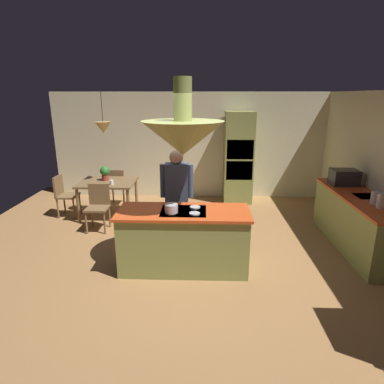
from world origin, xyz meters
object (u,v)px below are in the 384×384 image
at_px(chair_by_back_wall, 117,185).
at_px(canister_sugar, 374,198).
at_px(chair_at_corner, 64,193).
at_px(person_at_island, 177,194).
at_px(dining_table, 108,186).
at_px(oven_tower, 238,158).
at_px(chair_facing_island, 98,204).
at_px(microwave_on_counter, 344,177).
at_px(canister_flour, 381,201).
at_px(cup_on_table, 112,182).
at_px(cooking_pot_on_cooktop, 171,208).
at_px(kitchen_island, 184,240).
at_px(potted_plant_on_table, 105,173).

height_order(chair_by_back_wall, canister_sugar, canister_sugar).
xyz_separation_m(chair_at_corner, canister_sugar, (5.48, -1.70, 0.49)).
bearing_deg(person_at_island, chair_at_corner, 149.88).
bearing_deg(dining_table, chair_by_back_wall, 90.00).
bearing_deg(oven_tower, chair_by_back_wall, -170.64).
xyz_separation_m(chair_facing_island, microwave_on_counter, (4.54, 0.08, 0.54)).
xyz_separation_m(chair_by_back_wall, canister_flour, (4.54, -2.56, 0.50)).
bearing_deg(canister_sugar, cup_on_table, 161.44).
xyz_separation_m(dining_table, person_at_island, (1.55, -1.45, 0.29)).
height_order(person_at_island, microwave_on_counter, person_at_island).
bearing_deg(canister_sugar, dining_table, 159.45).
height_order(dining_table, cooking_pot_on_cooktop, cooking_pot_on_cooktop).
height_order(kitchen_island, chair_facing_island, kitchen_island).
relative_size(kitchen_island, chair_facing_island, 2.17).
bearing_deg(chair_facing_island, microwave_on_counter, 1.01).
bearing_deg(cooking_pot_on_cooktop, canister_flour, 6.61).
distance_m(oven_tower, chair_at_corner, 3.95).
height_order(chair_by_back_wall, chair_at_corner, same).
bearing_deg(chair_facing_island, canister_flour, -14.81).
height_order(dining_table, microwave_on_counter, microwave_on_counter).
bearing_deg(microwave_on_counter, cooking_pot_on_cooktop, -151.50).
bearing_deg(chair_by_back_wall, canister_sugar, 152.30).
bearing_deg(cup_on_table, chair_at_corner, 168.14).
bearing_deg(kitchen_island, canister_sugar, 7.97).
xyz_separation_m(oven_tower, canister_sugar, (1.74, -2.85, -0.06)).
bearing_deg(dining_table, canister_sugar, -20.55).
bearing_deg(microwave_on_counter, potted_plant_on_table, 171.48).
relative_size(person_at_island, chair_facing_island, 1.91).
distance_m(chair_by_back_wall, chair_at_corner, 1.16).
height_order(kitchen_island, oven_tower, oven_tower).
relative_size(person_at_island, chair_by_back_wall, 1.91).
relative_size(kitchen_island, person_at_island, 1.14).
distance_m(dining_table, microwave_on_counter, 4.60).
distance_m(oven_tower, potted_plant_on_table, 3.06).
bearing_deg(chair_at_corner, canister_sugar, -107.25).
relative_size(dining_table, canister_flour, 5.28).
xyz_separation_m(chair_at_corner, microwave_on_counter, (5.48, -0.60, 0.54)).
xyz_separation_m(chair_by_back_wall, microwave_on_counter, (4.54, -1.28, 0.54)).
height_order(kitchen_island, chair_at_corner, kitchen_island).
relative_size(oven_tower, canister_flour, 9.96).
height_order(potted_plant_on_table, cup_on_table, potted_plant_on_table).
distance_m(chair_by_back_wall, cooking_pot_on_cooktop, 3.33).
xyz_separation_m(kitchen_island, dining_table, (-1.70, 2.10, 0.21)).
bearing_deg(dining_table, potted_plant_on_table, 126.43).
bearing_deg(chair_at_corner, oven_tower, -73.01).
bearing_deg(person_at_island, canister_flour, -8.29).
distance_m(kitchen_island, potted_plant_on_table, 2.85).
xyz_separation_m(person_at_island, chair_facing_island, (-1.55, 0.77, -0.45)).
height_order(cup_on_table, canister_sugar, canister_sugar).
distance_m(kitchen_island, microwave_on_counter, 3.26).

